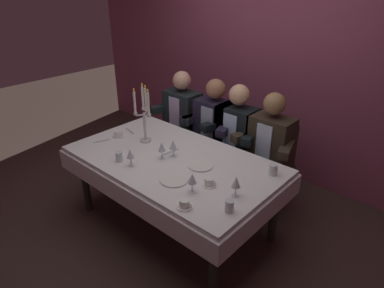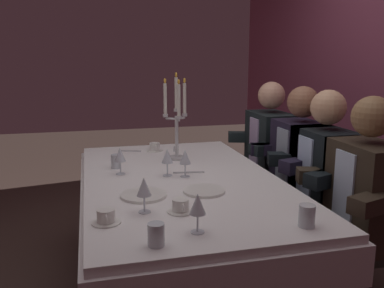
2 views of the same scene
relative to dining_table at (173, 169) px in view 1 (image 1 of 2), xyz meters
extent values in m
plane|color=#3B2B25|center=(0.00, 0.00, -0.62)|extent=(12.00, 12.00, 0.00)
cube|color=#883E57|center=(0.00, 1.66, 0.73)|extent=(6.00, 0.12, 2.70)
cube|color=silver|center=(0.00, 0.00, 0.10)|extent=(1.90, 1.10, 0.04)
cube|color=silver|center=(0.00, 0.00, -0.01)|extent=(1.94, 1.14, 0.18)
cylinder|color=#262B21|center=(-0.83, -0.43, -0.27)|extent=(0.07, 0.07, 0.70)
cylinder|color=#262B21|center=(0.83, -0.43, -0.27)|extent=(0.07, 0.07, 0.70)
cylinder|color=#262B21|center=(-0.83, 0.43, -0.27)|extent=(0.07, 0.07, 0.70)
cylinder|color=#262B21|center=(0.83, 0.43, -0.27)|extent=(0.07, 0.07, 0.70)
cylinder|color=silver|center=(-0.44, 0.07, 0.13)|extent=(0.11, 0.11, 0.02)
cylinder|color=silver|center=(-0.44, 0.07, 0.28)|extent=(0.02, 0.02, 0.28)
cylinder|color=silver|center=(-0.44, 0.07, 0.46)|extent=(0.04, 0.04, 0.02)
cylinder|color=white|center=(-0.44, 0.07, 0.57)|extent=(0.02, 0.02, 0.20)
ellipsoid|color=yellow|center=(-0.44, 0.07, 0.69)|extent=(0.02, 0.02, 0.03)
cylinder|color=silver|center=(-0.40, 0.07, 0.40)|extent=(0.07, 0.01, 0.01)
cylinder|color=silver|center=(-0.37, 0.07, 0.42)|extent=(0.04, 0.04, 0.02)
cylinder|color=white|center=(-0.37, 0.07, 0.53)|extent=(0.02, 0.02, 0.20)
ellipsoid|color=yellow|center=(-0.37, 0.07, 0.65)|extent=(0.02, 0.02, 0.03)
cylinder|color=silver|center=(-0.46, 0.10, 0.40)|extent=(0.05, 0.07, 0.01)
cylinder|color=silver|center=(-0.48, 0.13, 0.42)|extent=(0.04, 0.04, 0.02)
cylinder|color=white|center=(-0.48, 0.13, 0.53)|extent=(0.02, 0.02, 0.20)
ellipsoid|color=yellow|center=(-0.48, 0.13, 0.65)|extent=(0.02, 0.02, 0.03)
cylinder|color=silver|center=(-0.46, 0.04, 0.40)|extent=(0.05, 0.07, 0.01)
cylinder|color=silver|center=(-0.48, 0.00, 0.42)|extent=(0.04, 0.04, 0.02)
cylinder|color=white|center=(-0.48, 0.00, 0.53)|extent=(0.02, 0.02, 0.20)
ellipsoid|color=yellow|center=(-0.48, 0.00, 0.65)|extent=(0.02, 0.02, 0.03)
cylinder|color=white|center=(0.28, 0.06, 0.13)|extent=(0.22, 0.22, 0.01)
cylinder|color=white|center=(0.27, -0.26, 0.13)|extent=(0.23, 0.23, 0.01)
cylinder|color=silver|center=(-0.02, 0.03, 0.12)|extent=(0.06, 0.06, 0.00)
cylinder|color=silver|center=(-0.02, 0.03, 0.16)|extent=(0.01, 0.01, 0.07)
cone|color=silver|center=(-0.02, 0.03, 0.24)|extent=(0.07, 0.07, 0.08)
cylinder|color=maroon|center=(-0.02, 0.03, 0.22)|extent=(0.04, 0.04, 0.03)
cylinder|color=silver|center=(0.76, -0.11, 0.12)|extent=(0.06, 0.06, 0.00)
cylinder|color=silver|center=(0.76, -0.11, 0.16)|extent=(0.01, 0.01, 0.07)
cone|color=silver|center=(0.76, -0.11, 0.24)|extent=(0.07, 0.07, 0.08)
cylinder|color=silver|center=(0.49, -0.28, 0.12)|extent=(0.06, 0.06, 0.00)
cylinder|color=silver|center=(0.49, -0.28, 0.16)|extent=(0.01, 0.01, 0.07)
cone|color=silver|center=(0.49, -0.28, 0.24)|extent=(0.07, 0.07, 0.08)
cylinder|color=#E0D172|center=(0.49, -0.28, 0.22)|extent=(0.04, 0.04, 0.03)
cylinder|color=silver|center=(-0.06, -0.07, 0.12)|extent=(0.06, 0.06, 0.00)
cylinder|color=silver|center=(-0.06, -0.07, 0.16)|extent=(0.01, 0.01, 0.07)
cone|color=silver|center=(-0.06, -0.07, 0.24)|extent=(0.07, 0.07, 0.08)
cylinder|color=maroon|center=(-0.06, -0.07, 0.22)|extent=(0.04, 0.04, 0.03)
cylinder|color=silver|center=(-0.16, -0.34, 0.12)|extent=(0.06, 0.06, 0.00)
cylinder|color=silver|center=(-0.16, -0.34, 0.16)|extent=(0.01, 0.01, 0.07)
cone|color=silver|center=(-0.16, -0.34, 0.24)|extent=(0.07, 0.07, 0.08)
cylinder|color=silver|center=(0.84, -0.29, 0.16)|extent=(0.06, 0.06, 0.09)
cylinder|color=silver|center=(-0.31, -0.35, 0.16)|extent=(0.06, 0.06, 0.09)
cylinder|color=silver|center=(0.81, 0.35, 0.17)|extent=(0.07, 0.07, 0.09)
cylinder|color=white|center=(0.52, -0.12, 0.12)|extent=(0.12, 0.12, 0.01)
cylinder|color=white|center=(0.52, -0.12, 0.15)|extent=(0.08, 0.08, 0.05)
torus|color=white|center=(0.57, -0.12, 0.15)|extent=(0.04, 0.01, 0.04)
cylinder|color=white|center=(0.57, -0.46, 0.12)|extent=(0.12, 0.12, 0.01)
cylinder|color=white|center=(0.57, -0.46, 0.15)|extent=(0.08, 0.08, 0.05)
torus|color=white|center=(0.62, -0.46, 0.15)|extent=(0.04, 0.01, 0.04)
cylinder|color=white|center=(-0.73, -0.04, 0.12)|extent=(0.12, 0.12, 0.01)
cylinder|color=white|center=(-0.73, -0.04, 0.15)|extent=(0.08, 0.08, 0.05)
torus|color=white|center=(-0.68, -0.04, 0.15)|extent=(0.04, 0.01, 0.04)
cube|color=#B7B7BC|center=(-0.76, -0.22, 0.12)|extent=(0.07, 0.17, 0.01)
cube|color=#B7B7BC|center=(-0.09, 0.07, 0.12)|extent=(0.05, 0.19, 0.01)
cube|color=#B7B7BC|center=(-0.74, 0.12, 0.12)|extent=(0.17, 0.06, 0.01)
cylinder|color=#262B21|center=(-0.89, 0.70, -0.41)|extent=(0.04, 0.04, 0.42)
cylinder|color=#262B21|center=(-0.53, 0.70, -0.41)|extent=(0.04, 0.04, 0.42)
cylinder|color=#262B21|center=(-0.89, 1.06, -0.41)|extent=(0.04, 0.04, 0.42)
cylinder|color=#262B21|center=(-0.53, 1.06, -0.41)|extent=(0.04, 0.04, 0.42)
cube|color=#262B21|center=(-0.71, 0.88, -0.18)|extent=(0.42, 0.42, 0.04)
cube|color=#262B21|center=(-0.71, 1.07, 0.06)|extent=(0.38, 0.04, 0.44)
cube|color=black|center=(-0.71, 0.88, 0.11)|extent=(0.42, 0.26, 0.54)
cube|color=#BCA9D4|center=(-0.71, 0.75, 0.14)|extent=(0.16, 0.01, 0.40)
sphere|color=#DAA383|center=(-0.71, 0.88, 0.51)|extent=(0.21, 0.21, 0.21)
cube|color=black|center=(-0.93, 0.78, 0.15)|extent=(0.19, 0.34, 0.08)
cube|color=black|center=(-0.49, 0.78, 0.15)|extent=(0.19, 0.34, 0.08)
cylinder|color=#262B21|center=(-0.40, 0.70, -0.41)|extent=(0.04, 0.04, 0.42)
cylinder|color=#262B21|center=(-0.04, 0.70, -0.41)|extent=(0.04, 0.04, 0.42)
cylinder|color=#262B21|center=(-0.40, 1.06, -0.41)|extent=(0.04, 0.04, 0.42)
cylinder|color=#262B21|center=(-0.04, 1.06, -0.41)|extent=(0.04, 0.04, 0.42)
cube|color=#262B21|center=(-0.22, 0.88, -0.18)|extent=(0.42, 0.42, 0.04)
cube|color=#262B21|center=(-0.22, 1.07, 0.06)|extent=(0.38, 0.04, 0.44)
cube|color=black|center=(-0.22, 0.88, 0.11)|extent=(0.42, 0.26, 0.54)
cube|color=#8A99AA|center=(-0.22, 0.75, 0.14)|extent=(0.16, 0.01, 0.40)
sphere|color=#9B684B|center=(-0.22, 0.88, 0.51)|extent=(0.21, 0.21, 0.21)
cube|color=black|center=(-0.44, 0.78, 0.15)|extent=(0.19, 0.34, 0.08)
cube|color=black|center=(0.00, 0.78, 0.15)|extent=(0.19, 0.34, 0.08)
cylinder|color=#262B21|center=(-0.10, 0.70, -0.41)|extent=(0.04, 0.04, 0.42)
cylinder|color=#262B21|center=(0.26, 0.70, -0.41)|extent=(0.04, 0.04, 0.42)
cylinder|color=#262B21|center=(-0.10, 1.06, -0.41)|extent=(0.04, 0.04, 0.42)
cylinder|color=#262B21|center=(0.26, 1.06, -0.41)|extent=(0.04, 0.04, 0.42)
cube|color=#262B21|center=(0.08, 0.88, -0.18)|extent=(0.42, 0.42, 0.04)
cube|color=#262B21|center=(0.08, 1.07, 0.06)|extent=(0.38, 0.04, 0.44)
cube|color=black|center=(0.08, 0.88, 0.11)|extent=(0.42, 0.26, 0.54)
cube|color=#AFCBF0|center=(0.08, 0.75, 0.14)|extent=(0.16, 0.01, 0.40)
sphere|color=#DDAA7F|center=(0.08, 0.88, 0.51)|extent=(0.21, 0.21, 0.21)
cube|color=black|center=(-0.14, 0.78, 0.15)|extent=(0.19, 0.34, 0.08)
cube|color=black|center=(0.30, 0.78, 0.15)|extent=(0.19, 0.34, 0.08)
cylinder|color=#262B21|center=(0.30, 0.70, -0.41)|extent=(0.04, 0.04, 0.42)
cylinder|color=#262B21|center=(0.66, 0.70, -0.41)|extent=(0.04, 0.04, 0.42)
cylinder|color=#262B21|center=(0.30, 1.06, -0.41)|extent=(0.04, 0.04, 0.42)
cylinder|color=#262B21|center=(0.66, 1.06, -0.41)|extent=(0.04, 0.04, 0.42)
cube|color=#262B21|center=(0.48, 0.88, -0.18)|extent=(0.42, 0.42, 0.04)
cube|color=#262B21|center=(0.48, 1.07, 0.06)|extent=(0.38, 0.04, 0.44)
cube|color=#30271C|center=(0.48, 0.88, 0.11)|extent=(0.42, 0.26, 0.54)
cube|color=silver|center=(0.48, 0.75, 0.14)|extent=(0.16, 0.01, 0.40)
sphere|color=#966F47|center=(0.48, 0.88, 0.51)|extent=(0.21, 0.21, 0.21)
cube|color=#30271C|center=(0.26, 0.78, 0.15)|extent=(0.19, 0.34, 0.08)
cube|color=#30271C|center=(0.70, 0.78, 0.15)|extent=(0.19, 0.34, 0.08)
camera|label=1|loc=(1.93, -1.89, 1.59)|focal=32.09mm
camera|label=2|loc=(2.27, -0.51, 0.81)|focal=38.89mm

